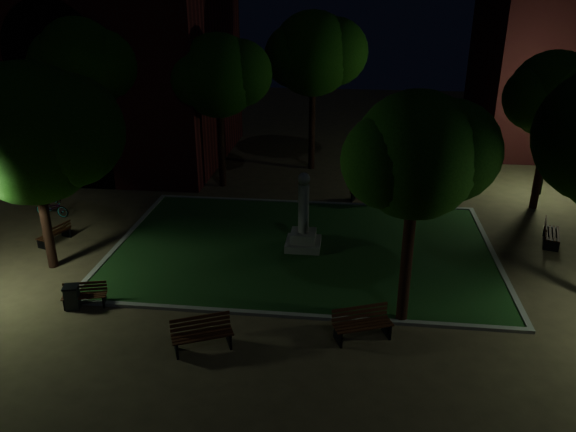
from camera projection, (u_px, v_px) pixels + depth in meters
The scene contains 21 objects.
ground at pixel (298, 272), 21.14m from camera, with size 80.00×80.00×0.00m, color #4D3E28.
lawn at pixel (303, 248), 22.96m from camera, with size 15.00×10.00×0.08m, color #1C4118.
lawn_kerb at pixel (303, 248), 22.95m from camera, with size 15.40×10.40×0.12m.
monument at pixel (303, 228), 22.61m from camera, with size 1.40×1.40×3.20m.
building_main at pixel (52, 33), 32.66m from camera, with size 20.00×12.00×15.00m.
tree_west at pixel (33, 134), 19.55m from camera, with size 6.18×5.05×7.73m.
tree_north_wl at pixel (220, 76), 27.93m from camera, with size 5.13×4.19×7.91m.
tree_ne at pixel (555, 95), 25.11m from camera, with size 4.80×3.92×7.42m.
tree_se at pixel (419, 156), 15.96m from camera, with size 4.59×3.75×7.40m.
tree_nw at pixel (90, 64), 28.12m from camera, with size 6.18×5.04×8.87m.
tree_far_north at pixel (315, 54), 30.48m from camera, with size 5.63×4.59×8.82m.
lamppost_nw at pixel (103, 133), 29.40m from camera, with size 1.18×0.28×3.92m.
lamppost_ne at pixel (550, 139), 27.81m from camera, with size 1.18×0.28×4.12m.
bench_near_left at pixel (202, 334), 16.58m from camera, with size 1.89×1.29×0.98m.
bench_near_right at pixel (362, 324), 17.06m from camera, with size 1.90×1.24×0.99m.
bench_west_near at pixel (85, 295), 18.83m from camera, with size 1.51×0.84×0.79m.
bench_left_side at pixel (55, 235), 23.36m from camera, with size 0.95×1.57×0.82m.
bench_right_side at pixel (550, 234), 23.31m from camera, with size 1.02×1.79×0.93m.
bench_far_side at pixel (367, 195), 27.61m from camera, with size 1.78×1.02×0.92m.
trash_bin at pixel (72, 297), 18.64m from camera, with size 0.59×0.59×0.83m.
bicycle at pixel (52, 208), 26.02m from camera, with size 0.58×1.65×0.87m, color black.
Camera 1 is at (1.79, -18.63, 10.06)m, focal length 35.00 mm.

